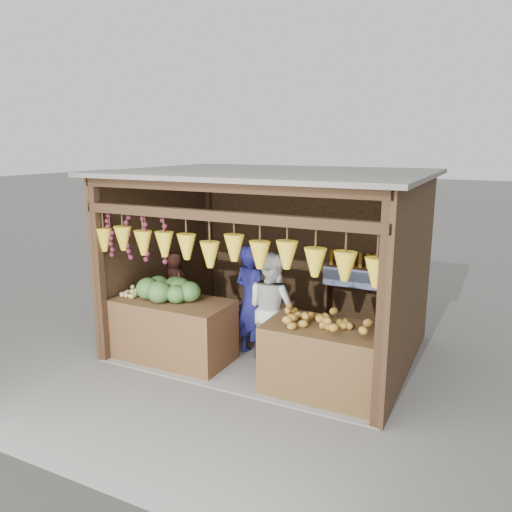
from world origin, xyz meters
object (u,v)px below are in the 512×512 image
Objects in this scene: man_standing at (251,301)px; counter_right at (328,361)px; woman_standing at (272,308)px; counter_left at (173,330)px; vendor_seated at (175,281)px.

counter_right is at bearing 175.69° from man_standing.
woman_standing is (-0.99, 0.53, 0.36)m from counter_right.
woman_standing reaches higher than counter_left.
counter_left is at bearing 52.60° from man_standing.
counter_left is 1.04× the size of woman_standing.
counter_left is 1.18m from man_standing.
man_standing reaches higher than counter_left.
vendor_seated is at bearing 2.42° from man_standing.
counter_right is 1.54m from man_standing.
woman_standing reaches higher than vendor_seated.
counter_left reaches higher than counter_right.
man_standing reaches higher than woman_standing.
vendor_seated is (-1.72, 0.54, -0.05)m from man_standing.
counter_left is 1.73× the size of vendor_seated.
man_standing is (-1.35, 0.61, 0.39)m from counter_right.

